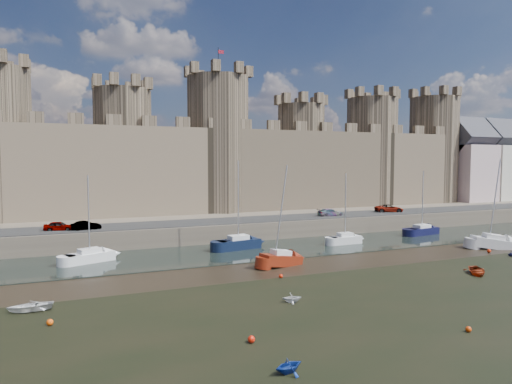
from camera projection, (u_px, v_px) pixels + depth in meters
ground at (387, 307)px, 34.86m from camera, size 160.00×160.00×0.00m
seaweed_patch at (448, 334)px, 29.33m from camera, size 70.00×34.00×0.01m
water_channel at (263, 250)px, 56.98m from camera, size 160.00×12.00×0.08m
quay at (191, 211)px, 90.09m from camera, size 160.00×60.00×2.50m
road at (236, 220)px, 66.03m from camera, size 160.00×7.00×0.10m
castle at (204, 158)px, 78.07m from camera, size 108.50×11.00×29.00m
car_0 at (59, 226)px, 56.39m from camera, size 3.75×2.14×1.20m
car_1 at (86, 226)px, 56.95m from camera, size 3.68×1.65×1.17m
car_2 at (330, 212)px, 71.30m from camera, size 4.23×1.88×1.21m
car_3 at (389, 208)px, 76.72m from camera, size 5.12×3.53×1.30m
sailboat_0 at (90, 256)px, 49.93m from camera, size 5.47×3.68×9.53m
sailboat_1 at (238, 243)px, 57.33m from camera, size 5.83×3.05×11.12m
sailboat_2 at (345, 239)px, 60.94m from camera, size 4.44×1.84×9.47m
sailboat_3 at (422, 230)px, 68.65m from camera, size 5.70×2.91×9.55m
sailboat_4 at (281, 259)px, 48.50m from camera, size 4.88×2.74×10.77m
sailboat_5 at (493, 242)px, 58.14m from camera, size 5.71×4.03×11.49m
dinghy_1 at (289, 366)px, 23.86m from camera, size 1.76×1.57×0.84m
dinghy_3 at (292, 298)px, 35.86m from camera, size 1.96×1.89×0.80m
dinghy_4 at (477, 272)px, 44.78m from camera, size 3.20×3.48×0.59m
dinghy_6 at (30, 307)px, 33.85m from camera, size 3.32×2.43×0.67m
dinghy_7 at (512, 254)px, 53.23m from camera, size 1.20×1.04×0.63m
buoy_0 at (50, 322)px, 30.89m from camera, size 0.45×0.45×0.45m
buoy_1 at (281, 276)px, 43.41m from camera, size 0.39×0.39×0.39m
buoy_2 at (468, 329)px, 29.71m from camera, size 0.39×0.39×0.39m
buoy_3 at (489, 251)px, 55.35m from camera, size 0.48×0.48×0.48m
buoy_4 at (251, 339)px, 27.94m from camera, size 0.46×0.46×0.46m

